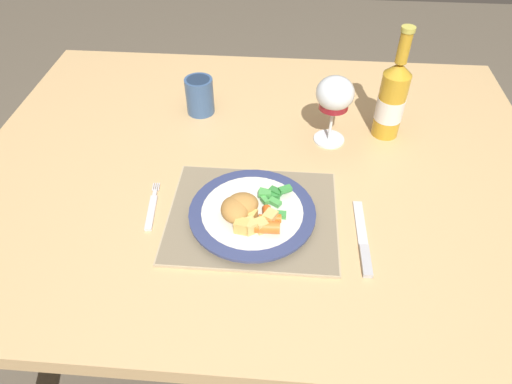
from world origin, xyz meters
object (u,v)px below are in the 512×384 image
drinking_cup (200,95)px  dinner_plate (254,214)px  wine_glass (335,96)px  bottle (392,99)px  dining_table (259,189)px  fork (152,209)px  table_knife (363,243)px

drinking_cup → dinner_plate: bearing=-65.5°
drinking_cup → wine_glass: bearing=-16.4°
bottle → dining_table: bearing=-155.9°
fork → table_knife: 0.42m
dining_table → bottle: bearing=24.1°
table_knife → dining_table: bearing=133.0°
bottle → drinking_cup: (-0.46, 0.06, -0.05)m
table_knife → drinking_cup: size_ratio=2.04×
fork → dinner_plate: bearing=-2.9°
bottle → drinking_cup: bearing=172.8°
dinner_plate → table_knife: bearing=-12.6°
dining_table → fork: fork is taller
fork → wine_glass: size_ratio=0.82×
dinner_plate → drinking_cup: size_ratio=2.67×
dinner_plate → table_knife: dinner_plate is taller
fork → table_knife: size_ratio=0.71×
dinner_plate → bottle: bearing=47.2°
dinner_plate → wine_glass: (0.16, 0.27, 0.10)m
wine_glass → fork: bearing=-143.9°
dinner_plate → drinking_cup: (-0.17, 0.37, 0.03)m
dining_table → fork: 0.28m
dining_table → wine_glass: size_ratio=7.83×
table_knife → drinking_cup: (-0.38, 0.42, 0.05)m
bottle → dinner_plate: bearing=-132.8°
dinner_plate → wine_glass: 0.33m
drinking_cup → table_knife: bearing=-48.0°
wine_glass → dinner_plate: bearing=-119.5°
dining_table → bottle: 0.37m
fork → wine_glass: 0.46m
table_knife → bottle: (0.08, 0.36, 0.09)m
dining_table → dinner_plate: size_ratio=5.23×
dinner_plate → table_knife: (0.21, -0.05, -0.01)m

